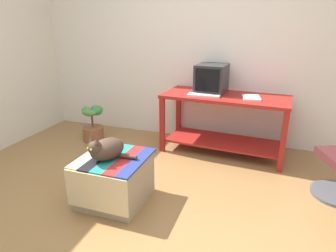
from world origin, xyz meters
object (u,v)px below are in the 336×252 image
Objects in this scene: book at (251,98)px; ottoman_with_blanket at (115,179)px; keyboard at (204,95)px; cat at (106,149)px; potted_plant at (93,126)px; tv_monitor at (212,79)px; desk at (224,114)px.

ottoman_with_blanket is (-1.10, -1.40, -0.55)m from book.
ottoman_with_blanket is (-0.54, -1.34, -0.55)m from keyboard.
potted_plant is (-1.01, 1.32, -0.33)m from cat.
book is at bearing -15.82° from tv_monitor.
cat is 0.86× the size of potted_plant.
ottoman_with_blanket is (-0.78, -1.47, -0.30)m from desk.
keyboard is at bearing 68.12° from ottoman_with_blanket.
desk reaches higher than potted_plant.
desk is at bearing 6.32° from potted_plant.
cat is at bearing -128.88° from ottoman_with_blanket.
cat is at bearing -106.70° from tv_monitor.
tv_monitor is 1.84m from ottoman_with_blanket.
cat reaches higher than ottoman_with_blanket.
keyboard is 1.58× the size of book.
tv_monitor reaches higher than cat.
tv_monitor is 1.03× the size of cat.
desk is at bearing -25.41° from tv_monitor.
keyboard is at bearing 175.34° from book.
keyboard is 0.79× the size of potted_plant.
book is at bearing 51.84° from ottoman_with_blanket.
tv_monitor is at bearing 11.12° from potted_plant.
keyboard is 1.52m from cat.
cat is (-0.04, -0.05, 0.33)m from ottoman_with_blanket.
book is at bearing -8.81° from desk.
tv_monitor is 0.30m from keyboard.
cat is at bearing -52.45° from potted_plant.
tv_monitor is (-0.21, 0.12, 0.42)m from desk.
keyboard is 0.92× the size of cat.
keyboard is (-0.25, -0.13, 0.25)m from desk.
ottoman_with_blanket is at bearing -114.14° from desk.
potted_plant is (-1.84, -0.20, -0.31)m from desk.
tv_monitor is at bearing 79.39° from keyboard.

